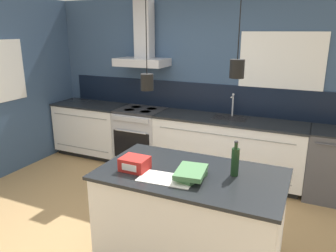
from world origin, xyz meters
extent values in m
plane|color=tan|center=(0.00, 0.00, 0.00)|extent=(16.00, 16.00, 0.00)
cube|color=#354C6B|center=(0.00, 2.03, 1.30)|extent=(5.60, 0.06, 2.60)
cube|color=black|center=(0.00, 1.99, 1.12)|extent=(4.42, 0.02, 0.43)
cube|color=white|center=(1.25, 1.99, 1.62)|extent=(1.12, 0.01, 0.96)
cube|color=black|center=(1.25, 1.99, 1.62)|extent=(1.04, 0.01, 0.88)
cube|color=#B5B5BA|center=(-0.78, 1.77, 1.64)|extent=(0.80, 0.46, 0.12)
cube|color=#B5B5BA|center=(-0.78, 1.86, 2.15)|extent=(0.26, 0.20, 0.90)
cylinder|color=black|center=(0.41, -0.28, 2.18)|extent=(0.01, 0.01, 0.84)
cylinder|color=black|center=(0.41, -0.28, 1.69)|extent=(0.11, 0.11, 0.14)
sphere|color=#F9D18C|center=(0.41, -0.28, 1.69)|extent=(0.06, 0.06, 0.06)
cylinder|color=black|center=(1.16, -0.26, 2.25)|extent=(0.01, 0.01, 0.69)
cylinder|color=black|center=(1.16, -0.26, 1.84)|extent=(0.11, 0.11, 0.14)
sphere|color=#F9D18C|center=(1.16, -0.26, 1.84)|extent=(0.06, 0.06, 0.06)
cube|color=#354C6B|center=(-2.43, 0.70, 1.30)|extent=(0.06, 3.80, 2.60)
cube|color=white|center=(-2.39, 0.55, 1.55)|extent=(0.01, 0.76, 0.88)
cube|color=black|center=(-2.39, 0.55, 1.55)|extent=(0.01, 0.68, 0.80)
cube|color=black|center=(-1.75, 1.72, 0.04)|extent=(1.18, 0.56, 0.09)
cube|color=white|center=(-1.75, 1.69, 0.48)|extent=(1.21, 0.62, 0.79)
cube|color=gray|center=(-1.75, 1.38, 0.76)|extent=(1.07, 0.01, 0.01)
cube|color=gray|center=(-1.75, 1.38, 0.21)|extent=(1.07, 0.01, 0.01)
cube|color=black|center=(-1.75, 1.69, 0.90)|extent=(1.24, 0.64, 0.03)
cube|color=black|center=(0.65, 1.72, 0.04)|extent=(2.06, 0.56, 0.09)
cube|color=white|center=(0.65, 1.69, 0.48)|extent=(2.12, 0.62, 0.79)
cube|color=gray|center=(0.65, 1.38, 0.76)|extent=(1.87, 0.01, 0.01)
cube|color=gray|center=(0.65, 1.38, 0.21)|extent=(1.87, 0.01, 0.01)
cube|color=black|center=(0.65, 1.69, 0.90)|extent=(2.15, 0.64, 0.03)
cube|color=#262628|center=(0.65, 1.74, 0.91)|extent=(0.48, 0.34, 0.01)
cylinder|color=#B5B5BA|center=(0.65, 1.87, 1.07)|extent=(0.02, 0.02, 0.32)
sphere|color=#B5B5BA|center=(0.65, 1.87, 1.23)|extent=(0.03, 0.03, 0.03)
cylinder|color=#B5B5BA|center=(0.65, 1.81, 1.21)|extent=(0.02, 0.12, 0.02)
cube|color=#B5B5BA|center=(-0.78, 1.69, 0.43)|extent=(0.72, 0.62, 0.87)
cube|color=black|center=(-0.78, 1.37, 0.40)|extent=(0.62, 0.02, 0.44)
cylinder|color=#B5B5BA|center=(-0.78, 1.35, 0.63)|extent=(0.54, 0.02, 0.02)
cube|color=#B5B5BA|center=(-0.78, 1.37, 0.82)|extent=(0.62, 0.02, 0.07)
cube|color=#2D2D30|center=(-0.78, 1.69, 0.89)|extent=(0.72, 0.60, 0.04)
cylinder|color=black|center=(-0.93, 1.80, 0.91)|extent=(0.17, 0.17, 0.00)
cylinder|color=black|center=(-0.64, 1.80, 0.91)|extent=(0.17, 0.17, 0.00)
cylinder|color=black|center=(-0.93, 1.58, 0.91)|extent=(0.17, 0.17, 0.00)
cylinder|color=black|center=(-0.64, 1.58, 0.91)|extent=(0.17, 0.17, 0.00)
cube|color=#4C4C51|center=(2.01, 1.69, 0.45)|extent=(0.58, 0.62, 0.89)
cube|color=black|center=(2.01, 1.69, 0.90)|extent=(0.58, 0.62, 0.02)
cylinder|color=#4C4C51|center=(2.01, 1.36, 0.82)|extent=(0.44, 0.02, 0.02)
cube|color=white|center=(0.80, -0.23, 0.48)|extent=(1.58, 0.89, 0.79)
cube|color=black|center=(0.80, -0.23, 0.90)|extent=(1.63, 0.94, 0.03)
cylinder|color=#193319|center=(1.17, -0.13, 1.03)|extent=(0.07, 0.07, 0.24)
cylinder|color=#193319|center=(1.17, -0.13, 1.18)|extent=(0.03, 0.03, 0.06)
cylinder|color=#262628|center=(1.17, -0.13, 1.21)|extent=(0.03, 0.03, 0.01)
cube|color=#4C7F4C|center=(0.84, -0.34, 0.93)|extent=(0.23, 0.30, 0.04)
cube|color=#4C7F4C|center=(0.85, -0.35, 0.97)|extent=(0.28, 0.36, 0.04)
cube|color=red|center=(0.33, -0.39, 0.97)|extent=(0.24, 0.19, 0.12)
cube|color=white|center=(0.33, -0.49, 0.97)|extent=(0.14, 0.01, 0.06)
cube|color=silver|center=(0.66, -0.45, 0.91)|extent=(0.48, 0.28, 0.01)
camera|label=1|loc=(1.73, -2.73, 2.12)|focal=35.00mm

